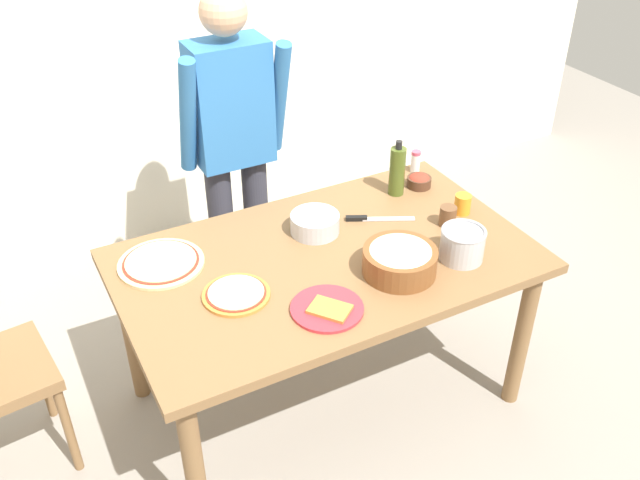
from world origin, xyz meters
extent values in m
plane|color=gray|center=(0.00, 0.00, 0.00)|extent=(8.00, 8.00, 0.00)
cube|color=silver|center=(0.00, 1.60, 1.30)|extent=(5.60, 0.10, 2.60)
cube|color=brown|center=(0.00, 0.00, 0.74)|extent=(1.60, 0.96, 0.04)
cylinder|color=brown|center=(-0.72, -0.40, 0.36)|extent=(0.07, 0.07, 0.72)
cylinder|color=brown|center=(0.72, -0.40, 0.36)|extent=(0.07, 0.07, 0.72)
cylinder|color=brown|center=(-0.72, 0.40, 0.36)|extent=(0.07, 0.07, 0.72)
cylinder|color=brown|center=(0.72, 0.40, 0.36)|extent=(0.07, 0.07, 0.72)
cylinder|color=#2D2D38|center=(-0.16, 0.76, 0.42)|extent=(0.12, 0.12, 0.85)
cylinder|color=#2D2D38|center=(0.02, 0.76, 0.42)|extent=(0.12, 0.12, 0.85)
cube|color=#2D6BAD|center=(-0.07, 0.76, 1.12)|extent=(0.34, 0.20, 0.55)
cylinder|color=#2D6BAD|center=(-0.28, 0.71, 1.12)|extent=(0.07, 0.21, 0.55)
cylinder|color=#2D6BAD|center=(0.14, 0.71, 1.12)|extent=(0.07, 0.21, 0.55)
sphere|color=tan|center=(-0.07, 0.76, 1.52)|extent=(0.20, 0.20, 0.20)
cylinder|color=brown|center=(-1.06, 0.12, 0.23)|extent=(0.04, 0.04, 0.45)
cylinder|color=brown|center=(-1.10, 0.45, 0.23)|extent=(0.04, 0.04, 0.45)
cylinder|color=beige|center=(-0.58, 0.25, 0.77)|extent=(0.33, 0.33, 0.01)
cylinder|color=#B22D1E|center=(-0.58, 0.25, 0.77)|extent=(0.29, 0.29, 0.00)
cylinder|color=beige|center=(-0.58, 0.25, 0.78)|extent=(0.27, 0.27, 0.00)
cylinder|color=#C67A33|center=(-0.40, -0.06, 0.77)|extent=(0.25, 0.25, 0.01)
cylinder|color=#B22D1E|center=(-0.40, -0.06, 0.77)|extent=(0.22, 0.22, 0.00)
cylinder|color=beige|center=(-0.40, -0.06, 0.78)|extent=(0.20, 0.20, 0.00)
cylinder|color=red|center=(-0.15, -0.28, 0.77)|extent=(0.26, 0.26, 0.01)
cube|color=#CC8438|center=(-0.15, -0.30, 0.78)|extent=(0.16, 0.17, 0.01)
cylinder|color=brown|center=(0.20, -0.22, 0.81)|extent=(0.28, 0.28, 0.10)
ellipsoid|color=beige|center=(0.20, -0.22, 0.85)|extent=(0.25, 0.25, 0.05)
cylinder|color=#B7B7BC|center=(0.04, 0.18, 0.80)|extent=(0.20, 0.20, 0.08)
cylinder|color=#4C2D1E|center=(0.63, 0.29, 0.78)|extent=(0.11, 0.11, 0.04)
ellipsoid|color=#9E3323|center=(0.63, 0.29, 0.80)|extent=(0.10, 0.10, 0.05)
cylinder|color=#47561E|center=(0.51, 0.29, 0.87)|extent=(0.07, 0.07, 0.22)
cylinder|color=black|center=(0.51, 0.29, 1.00)|extent=(0.03, 0.03, 0.04)
cylinder|color=#B7B7BC|center=(0.46, -0.25, 0.82)|extent=(0.17, 0.17, 0.12)
torus|color=#A5A5AD|center=(0.46, -0.25, 0.88)|extent=(0.17, 0.17, 0.01)
cylinder|color=orange|center=(0.67, 0.02, 0.80)|extent=(0.07, 0.07, 0.08)
cylinder|color=brown|center=(0.55, -0.03, 0.80)|extent=(0.07, 0.07, 0.08)
cylinder|color=white|center=(0.70, 0.41, 0.81)|extent=(0.04, 0.04, 0.09)
cylinder|color=#D84C66|center=(0.70, 0.41, 0.86)|extent=(0.04, 0.04, 0.02)
cube|color=silver|center=(0.36, 0.11, 0.76)|extent=(0.21, 0.12, 0.01)
cube|color=black|center=(0.24, 0.17, 0.77)|extent=(0.09, 0.06, 0.02)
camera|label=1|loc=(-1.05, -1.94, 2.34)|focal=39.24mm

